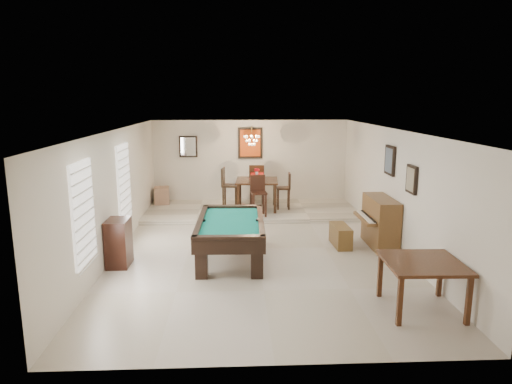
{
  "coord_description": "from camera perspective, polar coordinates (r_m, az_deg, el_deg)",
  "views": [
    {
      "loc": [
        -0.47,
        -9.58,
        3.24
      ],
      "look_at": [
        0.0,
        0.6,
        1.15
      ],
      "focal_mm": 32.0,
      "sensor_mm": 36.0,
      "label": 1
    }
  ],
  "objects": [
    {
      "name": "upright_piano",
      "position": [
        10.46,
        14.6,
        -3.68
      ],
      "size": [
        0.74,
        1.32,
        1.1
      ],
      "primitive_type": null,
      "color": "brown",
      "rests_on": "ground_plane"
    },
    {
      "name": "apothecary_chest",
      "position": [
        9.4,
        -16.79,
        -6.08
      ],
      "size": [
        0.42,
        0.62,
        0.93
      ],
      "primitive_type": "cube",
      "color": "black",
      "rests_on": "ground_plane"
    },
    {
      "name": "wall_left",
      "position": [
        10.09,
        -17.11,
        -0.01
      ],
      "size": [
        0.04,
        9.0,
        2.6
      ],
      "primitive_type": "cube",
      "color": "silver",
      "rests_on": "ground_plane"
    },
    {
      "name": "window_left_front",
      "position": [
        8.0,
        -20.78,
        -2.47
      ],
      "size": [
        0.06,
        1.0,
        1.7
      ],
      "primitive_type": "cube",
      "color": "white",
      "rests_on": "wall_left"
    },
    {
      "name": "chandelier",
      "position": [
        12.83,
        -0.54,
        6.94
      ],
      "size": [
        0.44,
        0.44,
        0.6
      ],
      "primitive_type": null,
      "color": "#FFE5B2",
      "rests_on": "ceiling"
    },
    {
      "name": "right_picture_lower",
      "position": [
        9.37,
        18.89,
        1.5
      ],
      "size": [
        0.06,
        0.45,
        0.55
      ],
      "primitive_type": "cube",
      "color": "gray",
      "rests_on": "wall_right"
    },
    {
      "name": "ground_plane",
      "position": [
        10.13,
        0.16,
        -7.13
      ],
      "size": [
        6.0,
        9.0,
        0.02
      ],
      "primitive_type": "cube",
      "color": "beige"
    },
    {
      "name": "dining_chair_west",
      "position": [
        12.99,
        -3.24,
        0.4
      ],
      "size": [
        0.5,
        0.5,
        1.2
      ],
      "primitive_type": null,
      "rotation": [
        0.0,
        0.0,
        1.44
      ],
      "color": "black",
      "rests_on": "dining_step"
    },
    {
      "name": "flower_vase",
      "position": [
        12.96,
        0.11,
        2.54
      ],
      "size": [
        0.16,
        0.16,
        0.22
      ],
      "primitive_type": null,
      "rotation": [
        0.0,
        0.0,
        0.25
      ],
      "color": "#B80F17",
      "rests_on": "dining_table"
    },
    {
      "name": "dining_step",
      "position": [
        13.22,
        -0.53,
        -2.32
      ],
      "size": [
        6.0,
        2.5,
        0.12
      ],
      "primitive_type": "cube",
      "color": "beige",
      "rests_on": "ground_plane"
    },
    {
      "name": "window_left_rear",
      "position": [
        10.64,
        -16.19,
        1.17
      ],
      "size": [
        0.06,
        1.0,
        1.7
      ],
      "primitive_type": "cube",
      "color": "white",
      "rests_on": "wall_left"
    },
    {
      "name": "dining_chair_east",
      "position": [
        13.13,
        3.43,
        0.15
      ],
      "size": [
        0.4,
        0.4,
        1.04
      ],
      "primitive_type": null,
      "rotation": [
        0.0,
        0.0,
        -1.62
      ],
      "color": "black",
      "rests_on": "dining_step"
    },
    {
      "name": "right_picture_upper",
      "position": [
        10.54,
        16.4,
        3.82
      ],
      "size": [
        0.06,
        0.55,
        0.65
      ],
      "primitive_type": "cube",
      "color": "slate",
      "rests_on": "wall_right"
    },
    {
      "name": "wall_back",
      "position": [
        14.22,
        -0.73,
        3.75
      ],
      "size": [
        6.0,
        0.04,
        2.6
      ],
      "primitive_type": "cube",
      "color": "silver",
      "rests_on": "ground_plane"
    },
    {
      "name": "square_table",
      "position": [
        7.65,
        19.98,
        -10.94
      ],
      "size": [
        1.18,
        1.18,
        0.8
      ],
      "primitive_type": null,
      "rotation": [
        0.0,
        0.0,
        -0.03
      ],
      "color": "#381D0E",
      "rests_on": "ground_plane"
    },
    {
      "name": "wall_front",
      "position": [
        5.46,
        2.52,
        -9.25
      ],
      "size": [
        6.0,
        0.04,
        2.6
      ],
      "primitive_type": "cube",
      "color": "silver",
      "rests_on": "ground_plane"
    },
    {
      "name": "piano_bench",
      "position": [
        10.42,
        10.53,
        -5.38
      ],
      "size": [
        0.36,
        0.85,
        0.47
      ],
      "primitive_type": "cube",
      "rotation": [
        0.0,
        0.0,
        0.04
      ],
      "color": "brown",
      "rests_on": "ground_plane"
    },
    {
      "name": "ceiling",
      "position": [
        9.61,
        0.17,
        7.77
      ],
      "size": [
        6.0,
        9.0,
        0.04
      ],
      "primitive_type": "cube",
      "color": "white",
      "rests_on": "wall_back"
    },
    {
      "name": "dining_chair_south",
      "position": [
        12.27,
        0.34,
        -0.5
      ],
      "size": [
        0.45,
        0.45,
        1.1
      ],
      "primitive_type": null,
      "rotation": [
        0.0,
        0.0,
        0.12
      ],
      "color": "black",
      "rests_on": "dining_step"
    },
    {
      "name": "pool_table",
      "position": [
        9.35,
        -3.16,
        -6.06
      ],
      "size": [
        1.38,
        2.47,
        0.81
      ],
      "primitive_type": null,
      "rotation": [
        0.0,
        0.0,
        -0.02
      ],
      "color": "black",
      "rests_on": "ground_plane"
    },
    {
      "name": "back_mirror",
      "position": [
        14.18,
        -8.46,
        5.64
      ],
      "size": [
        0.55,
        0.06,
        0.65
      ],
      "primitive_type": "cube",
      "color": "white",
      "rests_on": "wall_back"
    },
    {
      "name": "dining_table",
      "position": [
        13.06,
        0.11,
        -0.04
      ],
      "size": [
        1.25,
        1.25,
        0.97
      ],
      "primitive_type": null,
      "rotation": [
        0.0,
        0.0,
        -0.07
      ],
      "color": "black",
      "rests_on": "dining_step"
    },
    {
      "name": "dining_chair_north",
      "position": [
        13.77,
        0.1,
        1.03
      ],
      "size": [
        0.48,
        0.48,
        1.19
      ],
      "primitive_type": null,
      "rotation": [
        0.0,
        0.0,
        3.06
      ],
      "color": "black",
      "rests_on": "dining_step"
    },
    {
      "name": "back_painting",
      "position": [
        14.11,
        -0.73,
        6.14
      ],
      "size": [
        0.75,
        0.06,
        0.95
      ],
      "primitive_type": "cube",
      "color": "#D84C14",
      "rests_on": "wall_back"
    },
    {
      "name": "wall_right",
      "position": [
        10.37,
        16.96,
        0.3
      ],
      "size": [
        0.04,
        9.0,
        2.6
      ],
      "primitive_type": "cube",
      "color": "silver",
      "rests_on": "ground_plane"
    },
    {
      "name": "corner_bench",
      "position": [
        14.1,
        -11.69,
        -0.42
      ],
      "size": [
        0.5,
        0.6,
        0.49
      ],
      "primitive_type": "cube",
      "rotation": [
        0.0,
        0.0,
        0.13
      ],
      "color": "#A47659",
      "rests_on": "dining_step"
    }
  ]
}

